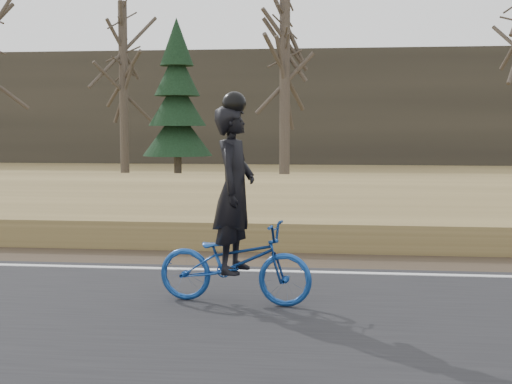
# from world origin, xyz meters

# --- Properties ---
(ground) EXTENTS (120.00, 120.00, 0.00)m
(ground) POSITION_xyz_m (0.00, 0.00, 0.00)
(ground) COLOR #9A854E
(ground) RESTS_ON ground
(edge_line) EXTENTS (120.00, 0.12, 0.01)m
(edge_line) POSITION_xyz_m (0.00, 0.20, 0.07)
(edge_line) COLOR silver
(edge_line) RESTS_ON road
(shoulder) EXTENTS (120.00, 1.60, 0.04)m
(shoulder) POSITION_xyz_m (0.00, 1.20, 0.02)
(shoulder) COLOR #473A2B
(shoulder) RESTS_ON ground
(embankment) EXTENTS (120.00, 5.00, 0.44)m
(embankment) POSITION_xyz_m (0.00, 4.20, 0.22)
(embankment) COLOR #9A854E
(embankment) RESTS_ON ground
(ballast) EXTENTS (120.00, 3.00, 0.45)m
(ballast) POSITION_xyz_m (0.00, 8.00, 0.23)
(ballast) COLOR slate
(ballast) RESTS_ON ground
(railroad) EXTENTS (120.00, 2.40, 0.29)m
(railroad) POSITION_xyz_m (0.00, 8.00, 0.53)
(railroad) COLOR black
(railroad) RESTS_ON ballast
(treeline_backdrop) EXTENTS (120.00, 4.00, 6.00)m
(treeline_backdrop) POSITION_xyz_m (0.00, 30.00, 3.00)
(treeline_backdrop) COLOR #383328
(treeline_backdrop) RESTS_ON ground
(cyclist) EXTENTS (1.80, 0.85, 2.31)m
(cyclist) POSITION_xyz_m (-2.87, -1.55, 0.82)
(cyclist) COLOR navy
(cyclist) RESTS_ON road
(bare_tree_left) EXTENTS (0.36, 0.36, 6.98)m
(bare_tree_left) POSITION_xyz_m (-10.39, 19.02, 3.49)
(bare_tree_left) COLOR brown
(bare_tree_left) RESTS_ON ground
(bare_tree_near_left) EXTENTS (0.36, 0.36, 6.72)m
(bare_tree_near_left) POSITION_xyz_m (-3.55, 14.73, 3.36)
(bare_tree_near_left) COLOR brown
(bare_tree_near_left) RESTS_ON ground
(conifer) EXTENTS (2.60, 2.60, 5.99)m
(conifer) POSITION_xyz_m (-7.71, 16.91, 2.83)
(conifer) COLOR brown
(conifer) RESTS_ON ground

